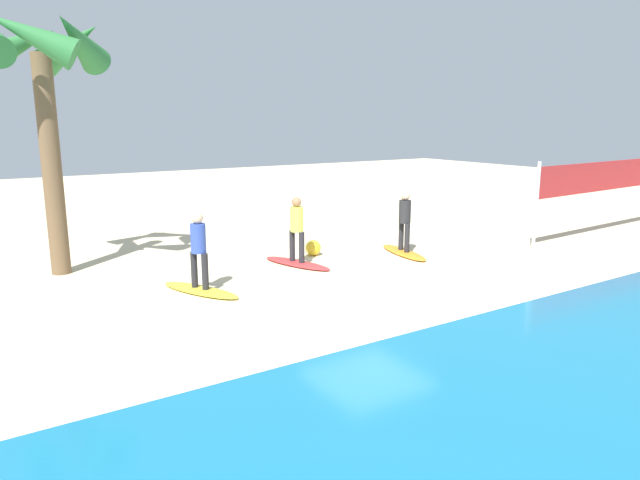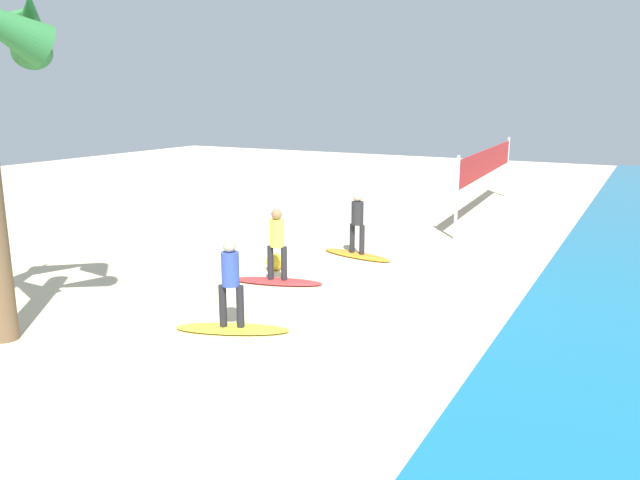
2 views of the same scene
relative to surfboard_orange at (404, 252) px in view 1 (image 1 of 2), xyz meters
The scene contains 10 objects.
ground_plane 2.98m from the surfboard_orange, 33.50° to the left, with size 60.00×60.00×0.00m, color beige.
surfboard_orange is the anchor object (origin of this frame).
surfer_orange 0.99m from the surfboard_orange, 90.00° to the right, with size 0.32×0.45×1.64m.
surfboard_red 3.12m from the surfboard_orange, 10.45° to the right, with size 2.10×0.56×0.09m, color red.
surfer_red 3.27m from the surfboard_orange, 10.45° to the right, with size 0.32×0.45×1.64m.
surfboard_yellow 6.00m from the surfboard_orange, ahead, with size 2.10×0.56×0.09m, color yellow.
surfer_yellow 6.08m from the surfboard_orange, ahead, with size 0.32×0.43×1.64m.
volleyball_net 8.12m from the surfboard_orange, 169.47° to the left, with size 9.09×0.57×2.50m.
palm_tree 9.96m from the surfboard_orange, 19.94° to the right, with size 2.88×3.03×6.03m.
beach_ball 2.49m from the surfboard_orange, 29.34° to the right, with size 0.42×0.42×0.42m, color yellow.
Camera 1 is at (7.75, 9.89, 3.64)m, focal length 32.08 mm.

